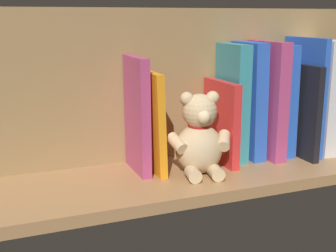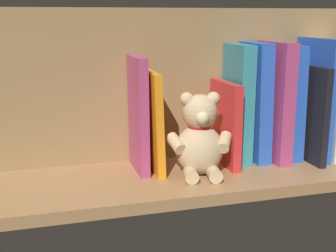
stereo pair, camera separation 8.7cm
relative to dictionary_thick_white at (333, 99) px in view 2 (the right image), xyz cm
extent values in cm
cube|color=#A87A4C|center=(38.19, 2.66, -13.62)|extent=(99.76, 25.62, 2.20)
cube|color=olive|center=(38.19, -7.90, 3.37)|extent=(99.76, 1.50, 31.79)
cube|color=silver|center=(0.00, 0.00, 0.00)|extent=(6.28, 13.30, 25.05)
cube|color=blue|center=(4.80, 0.18, 0.32)|extent=(1.35, 13.86, 25.69)
cube|color=black|center=(7.20, 1.02, -2.42)|extent=(1.45, 15.54, 20.20)
cube|color=blue|center=(10.27, -1.37, -0.38)|extent=(3.10, 10.77, 24.32)
cube|color=#B23F72|center=(14.02, -0.40, 0.00)|extent=(2.80, 12.71, 25.05)
cube|color=blue|center=(17.90, -1.44, -0.07)|extent=(3.50, 10.61, 24.96)
cube|color=teal|center=(21.84, -1.58, -0.22)|extent=(2.94, 10.33, 24.62)
cube|color=red|center=(25.17, -0.10, -3.90)|extent=(1.74, 13.30, 17.25)
ellipsoid|color=#D1B284|center=(32.43, 4.53, -7.59)|extent=(10.68, 9.88, 9.86)
sphere|color=#D1B284|center=(32.43, 4.53, -0.12)|extent=(6.78, 6.78, 6.78)
sphere|color=#D1B284|center=(29.93, 4.97, 2.42)|extent=(2.62, 2.62, 2.62)
sphere|color=#D1B284|center=(34.93, 4.09, 2.42)|extent=(2.62, 2.62, 2.62)
sphere|color=beige|center=(32.93, 7.37, -0.63)|extent=(2.62, 2.62, 2.62)
cylinder|color=#D1B284|center=(28.03, 6.56, -5.87)|extent=(4.42, 5.35, 3.65)
cylinder|color=#D1B284|center=(37.26, 4.93, -5.87)|extent=(3.11, 5.17, 3.65)
cylinder|color=#D1B284|center=(30.97, 9.04, -11.21)|extent=(3.22, 4.10, 2.62)
cylinder|color=#D1B284|center=(35.34, 8.27, -11.21)|extent=(3.22, 4.10, 2.62)
torus|color=red|center=(32.43, 4.53, -2.82)|extent=(5.21, 5.21, 0.77)
cube|color=orange|center=(40.52, -0.46, -2.59)|extent=(2.26, 12.58, 19.91)
cube|color=#B23F72|center=(43.20, -1.10, -1.16)|extent=(2.05, 11.30, 22.75)
camera|label=1|loc=(69.43, 80.97, 17.60)|focal=48.31mm
camera|label=2|loc=(61.22, 83.76, 17.60)|focal=48.31mm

